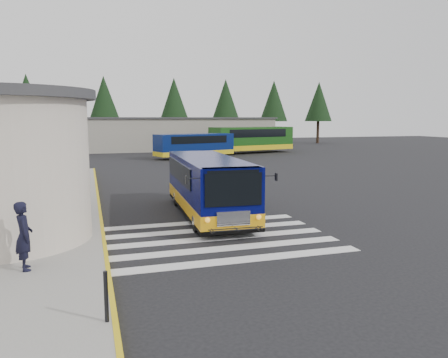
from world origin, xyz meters
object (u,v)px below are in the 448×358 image
object	(u,v)px
pedestrian_b	(16,222)
far_bus_a	(194,144)
transit_bus	(208,188)
bollard	(106,297)
pedestrian_a	(24,236)
far_bus_b	(252,138)

from	to	relation	value
pedestrian_b	far_bus_a	distance (m)	32.22
pedestrian_b	transit_bus	bearing A→B (deg)	79.94
transit_bus	bollard	xyz separation A→B (m)	(-4.52, -9.12, -0.51)
transit_bus	pedestrian_a	size ratio (longest dim) A/B	4.85
pedestrian_a	bollard	size ratio (longest dim) A/B	1.78
transit_bus	pedestrian_b	xyz separation A→B (m)	(-6.90, -3.27, -0.22)
pedestrian_b	pedestrian_a	bearing A→B (deg)	-22.81
pedestrian_b	bollard	world-z (taller)	pedestrian_b
far_bus_b	far_bus_a	bearing A→B (deg)	104.98
pedestrian_a	bollard	distance (m)	4.15
transit_bus	far_bus_a	xyz separation A→B (m)	(5.71, 26.38, 0.23)
transit_bus	pedestrian_a	world-z (taller)	transit_bus
bollard	pedestrian_b	bearing A→B (deg)	112.12
transit_bus	far_bus_b	size ratio (longest dim) A/B	0.83
transit_bus	pedestrian_a	xyz separation A→B (m)	(-6.41, -5.44, -0.11)
bollard	far_bus_a	distance (m)	36.95
far_bus_a	bollard	bearing A→B (deg)	147.51
far_bus_a	far_bus_b	distance (m)	9.16
transit_bus	far_bus_b	bearing A→B (deg)	69.04
bollard	far_bus_b	size ratio (longest dim) A/B	0.10
pedestrian_a	bollard	bearing A→B (deg)	-165.19
pedestrian_a	bollard	xyz separation A→B (m)	(1.89, -3.67, -0.39)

